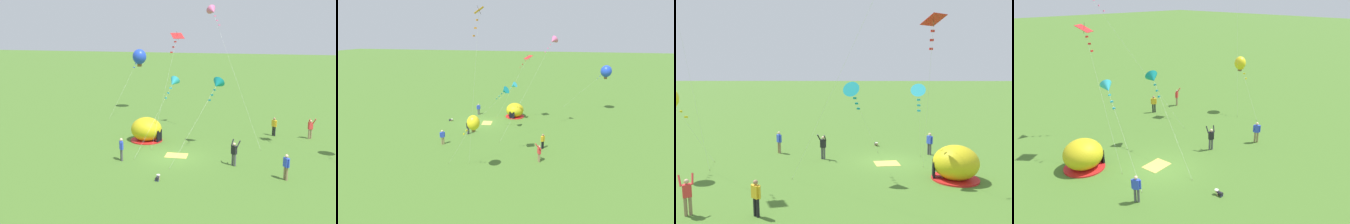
% 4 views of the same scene
% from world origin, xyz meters
% --- Properties ---
extents(ground_plane, '(300.00, 300.00, 0.00)m').
position_xyz_m(ground_plane, '(0.00, 0.00, 0.00)').
color(ground_plane, '#477028').
extents(popup_tent, '(2.81, 2.81, 2.10)m').
position_xyz_m(popup_tent, '(-3.61, 3.84, 1.00)').
color(popup_tent, gold).
rests_on(popup_tent, ground).
extents(picnic_blanket, '(1.84, 1.49, 0.01)m').
position_xyz_m(picnic_blanket, '(0.11, 0.55, 0.01)').
color(picnic_blanket, gold).
rests_on(picnic_blanket, ground).
extents(toddler_crawling, '(0.28, 0.55, 0.32)m').
position_xyz_m(toddler_crawling, '(0.41, -4.79, 0.18)').
color(toddler_crawling, black).
rests_on(toddler_crawling, ground).
extents(person_center_field, '(0.50, 0.42, 1.72)m').
position_xyz_m(person_center_field, '(6.98, 8.95, 0.96)').
color(person_center_field, black).
rests_on(person_center_field, ground).
extents(person_flying_kite, '(0.72, 0.66, 1.89)m').
position_xyz_m(person_flying_kite, '(10.13, 8.87, 1.00)').
color(person_flying_kite, '#8C7251').
rests_on(person_flying_kite, ground).
extents(person_arms_raised, '(0.72, 0.64, 1.89)m').
position_xyz_m(person_arms_raised, '(4.69, -0.50, 1.00)').
color(person_arms_raised, '#4C4C51').
rests_on(person_arms_raised, ground).
extents(person_far_back, '(0.42, 0.50, 1.72)m').
position_xyz_m(person_far_back, '(-3.45, -1.85, 0.96)').
color(person_far_back, '#4C4C51').
rests_on(person_far_back, ground).
extents(person_watching_sky, '(0.43, 0.47, 1.72)m').
position_xyz_m(person_watching_sky, '(8.29, -2.22, 0.96)').
color(person_watching_sky, '#8C7251').
rests_on(person_watching_sky, ground).
extents(kite_yellow, '(1.78, 3.71, 5.51)m').
position_xyz_m(kite_yellow, '(13.63, 3.50, 4.85)').
color(kite_yellow, silver).
rests_on(kite_yellow, ground).
extents(kite_cyan, '(2.01, 5.99, 5.79)m').
position_xyz_m(kite_cyan, '(-1.21, 4.03, 5.23)').
color(kite_cyan, silver).
rests_on(kite_cyan, ground).
extents(kite_teal, '(2.75, 6.89, 5.88)m').
position_xyz_m(kite_teal, '(2.58, 3.68, 5.28)').
color(kite_teal, silver).
rests_on(kite_teal, ground).
extents(kite_red, '(1.51, 5.34, 9.49)m').
position_xyz_m(kite_red, '(-1.48, 5.81, 8.84)').
color(kite_red, silver).
rests_on(kite_red, ground).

